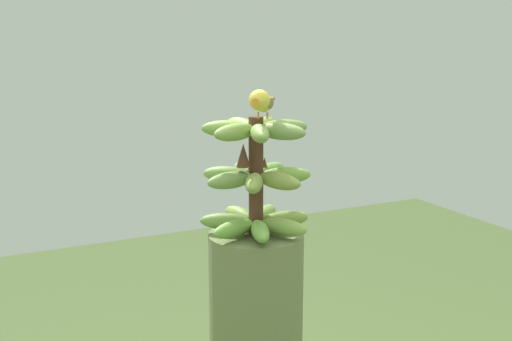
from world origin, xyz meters
name	(u,v)px	position (x,y,z in m)	size (l,w,h in m)	color
banana_bunch	(256,176)	(0.00, 0.00, 1.44)	(0.30, 0.30, 0.31)	#4C2D1E
perched_bird	(262,102)	(0.01, 0.06, 1.63)	(0.14, 0.17, 0.08)	#C68933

